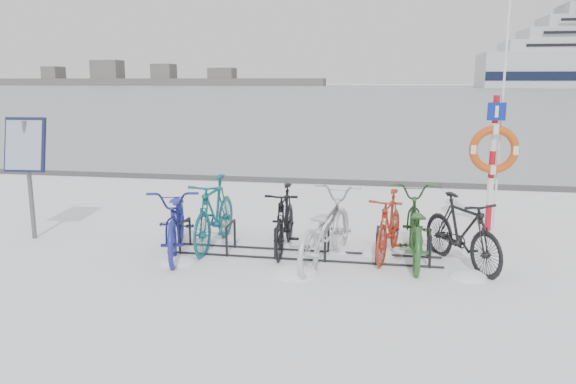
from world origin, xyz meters
The scene contains 15 objects.
ground centered at (0.00, 0.00, 0.00)m, with size 900.00×900.00×0.00m, color white.
ice_sheet centered at (0.00, 155.00, 0.01)m, with size 400.00×298.00×0.02m, color #919CA4.
quay_edge centered at (0.00, 5.90, 0.05)m, with size 400.00×0.25×0.10m, color #3F3F42.
bike_rack centered at (0.00, 0.00, 0.18)m, with size 4.00×0.48×0.46m.
info_board centered at (-4.45, 0.14, 1.41)m, with size 0.67×0.29×1.96m.
lifebuoy_station centered at (2.91, 1.91, 1.40)m, with size 0.80×0.23×4.16m.
shoreline centered at (-122.02, 260.00, 2.79)m, with size 180.00×12.00×9.50m.
bike_0 centered at (-1.86, -0.14, 0.53)m, with size 0.71×2.03×1.07m, color navy.
bike_1 centered at (-1.41, 0.28, 0.56)m, with size 0.52×1.85×1.11m, color #10535E.
bike_2 centered at (-0.31, 0.27, 0.51)m, with size 0.48×1.68×1.01m, color black.
bike_3 centered at (0.35, -0.21, 0.53)m, with size 0.70×2.02×1.06m, color silver.
bike_4 centered at (1.24, 0.25, 0.49)m, with size 0.46×1.63×0.98m, color maroon.
bike_5 centered at (1.59, 0.16, 0.52)m, with size 0.69×1.99×1.05m, color #265524.
bike_6 centered at (2.23, 0.01, 0.51)m, with size 0.48×1.70×1.02m, color black.
snow_drifts centered at (0.64, -0.27, 0.00)m, with size 4.83×1.74×0.21m.
Camera 1 is at (1.21, -7.78, 2.52)m, focal length 35.00 mm.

